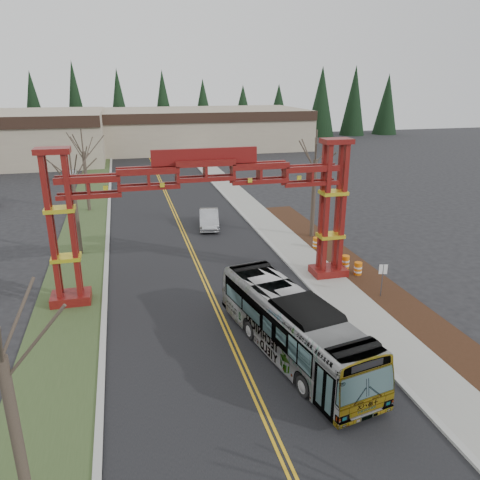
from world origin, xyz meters
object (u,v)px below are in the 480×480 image
object	(u,v)px
barrel_south	(358,269)
barrel_mid	(345,263)
silver_sedan	(209,219)
barrel_north	(316,243)
gateway_arch	(206,194)
bare_tree_median_mid	(72,176)
street_sign	(383,274)
retail_building_east	(200,128)
bare_tree_right_far	(315,160)
parked_car_far_a	(70,176)
transit_bus	(293,326)
bare_tree_median_near	(1,358)
bare_tree_median_far	(83,152)

from	to	relation	value
barrel_south	barrel_mid	bearing A→B (deg)	106.13
silver_sedan	barrel_north	size ratio (longest dim) A/B	4.93
gateway_arch	bare_tree_median_mid	distance (m)	11.44
street_sign	retail_building_east	bearing A→B (deg)	89.68
bare_tree_right_far	street_sign	xyz separation A→B (m)	(-0.36, -11.44, -4.79)
retail_building_east	bare_tree_right_far	bearing A→B (deg)	-90.00
silver_sedan	bare_tree_median_mid	bearing A→B (deg)	-148.77
parked_car_far_a	street_sign	size ratio (longest dim) A/B	1.93
transit_bus	bare_tree_median_mid	size ratio (longest dim) A/B	1.37
retail_building_east	barrel_mid	world-z (taller)	retail_building_east
gateway_arch	bare_tree_median_near	xyz separation A→B (m)	(-8.00, -14.32, -0.59)
barrel_south	barrel_north	bearing A→B (deg)	96.69
gateway_arch	transit_bus	size ratio (longest dim) A/B	1.69
silver_sedan	barrel_south	size ratio (longest dim) A/B	4.83
transit_bus	barrel_south	size ratio (longest dim) A/B	11.25
bare_tree_median_near	bare_tree_median_far	bearing A→B (deg)	90.00
parked_car_far_a	barrel_south	size ratio (longest dim) A/B	4.27
gateway_arch	barrel_mid	size ratio (longest dim) A/B	17.82
bare_tree_median_far	bare_tree_right_far	world-z (taller)	bare_tree_right_far
transit_bus	bare_tree_median_mid	xyz separation A→B (m)	(-10.46, 16.32, 4.34)
gateway_arch	street_sign	distance (m)	11.28
barrel_south	bare_tree_median_near	bearing A→B (deg)	-142.29
bare_tree_median_mid	barrel_south	xyz separation A→B (m)	(17.87, -8.68, -5.36)
retail_building_east	street_sign	xyz separation A→B (m)	(-0.36, -65.74, -1.99)
bare_tree_right_far	barrel_north	size ratio (longest dim) A/B	9.20
bare_tree_median_near	bare_tree_right_far	xyz separation A→B (m)	(18.00, 21.97, 0.92)
transit_bus	street_sign	size ratio (longest dim) A/B	5.09
transit_bus	barrel_mid	distance (m)	11.34
transit_bus	street_sign	bearing A→B (deg)	20.56
bare_tree_median_near	bare_tree_median_far	xyz separation A→B (m)	(0.00, 34.88, 0.35)
bare_tree_median_near	bare_tree_right_far	world-z (taller)	bare_tree_right_far
gateway_arch	bare_tree_right_far	bearing A→B (deg)	37.42
retail_building_east	silver_sedan	distance (m)	50.21
bare_tree_median_mid	gateway_arch	bearing A→B (deg)	-45.61
gateway_arch	bare_tree_median_far	xyz separation A→B (m)	(-8.00, 20.56, -0.24)
silver_sedan	barrel_south	bearing A→B (deg)	-50.84
bare_tree_median_mid	barrel_mid	distance (m)	19.80
barrel_mid	transit_bus	bearing A→B (deg)	-128.72
bare_tree_right_far	street_sign	world-z (taller)	bare_tree_right_far
silver_sedan	street_sign	bearing A→B (deg)	-56.81
bare_tree_median_mid	silver_sedan	bearing A→B (deg)	22.14
silver_sedan	street_sign	world-z (taller)	street_sign
retail_building_east	barrel_north	size ratio (longest dim) A/B	40.58
bare_tree_median_far	street_sign	distance (m)	30.36
retail_building_east	barrel_south	distance (m)	62.53
parked_car_far_a	bare_tree_median_near	distance (m)	50.68
street_sign	barrel_mid	xyz separation A→B (m)	(-0.11, 4.45, -1.01)
retail_building_east	bare_tree_median_near	xyz separation A→B (m)	(-18.00, -76.27, 1.88)
retail_building_east	barrel_mid	distance (m)	61.37
silver_sedan	street_sign	size ratio (longest dim) A/B	2.18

